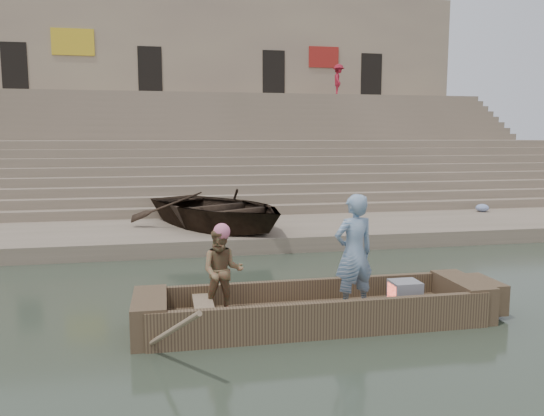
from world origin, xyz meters
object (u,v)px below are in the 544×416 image
object	(u,v)px
television	(404,293)
main_rowboat	(315,317)
rowing_man	(222,271)
beached_rowboat	(218,209)
pedestrian	(338,80)
standing_man	(354,253)

from	to	relation	value
television	main_rowboat	bearing A→B (deg)	-180.00
rowing_man	beached_rowboat	world-z (taller)	rowing_man
rowing_man	pedestrian	xyz separation A→B (m)	(8.81, 21.20, 5.19)
main_rowboat	beached_rowboat	xyz separation A→B (m)	(-0.85, 7.00, 0.83)
rowing_man	pedestrian	world-z (taller)	pedestrian
main_rowboat	standing_man	xyz separation A→B (m)	(0.59, -0.10, 1.04)
standing_man	beached_rowboat	distance (m)	7.25
main_rowboat	television	xyz separation A→B (m)	(1.50, 0.00, 0.31)
main_rowboat	standing_man	world-z (taller)	standing_man
standing_man	pedestrian	xyz separation A→B (m)	(6.77, 21.43, 4.94)
main_rowboat	beached_rowboat	bearing A→B (deg)	96.95
beached_rowboat	pedestrian	size ratio (longest dim) A/B	2.91
beached_rowboat	pedestrian	xyz separation A→B (m)	(8.21, 14.33, 5.15)
main_rowboat	standing_man	size ratio (longest dim) A/B	2.69
standing_man	rowing_man	size ratio (longest dim) A/B	1.37
standing_man	rowing_man	world-z (taller)	standing_man
beached_rowboat	television	bearing A→B (deg)	-101.49
main_rowboat	beached_rowboat	distance (m)	7.10
rowing_man	pedestrian	bearing A→B (deg)	74.95
television	standing_man	bearing A→B (deg)	-173.75
main_rowboat	standing_man	bearing A→B (deg)	-9.68
main_rowboat	television	world-z (taller)	television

